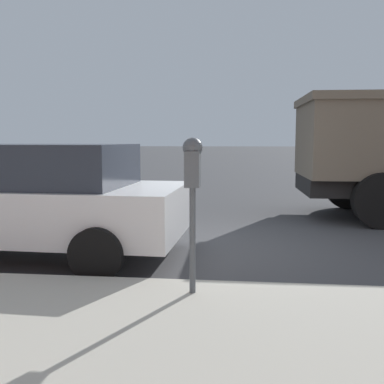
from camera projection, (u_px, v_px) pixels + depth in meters
name	position (u px, v px, depth m)	size (l,w,h in m)	color
ground_plane	(205.00, 246.00, 6.96)	(220.00, 220.00, 0.00)	#424244
parking_meter	(193.00, 175.00, 4.24)	(0.21, 0.19, 1.50)	#4C5156
car_white	(34.00, 198.00, 6.25)	(2.28, 4.28, 1.57)	silver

